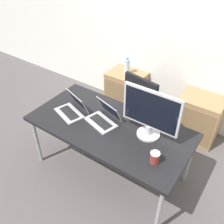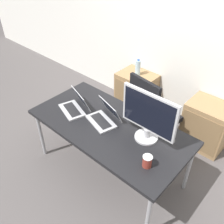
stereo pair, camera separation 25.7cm
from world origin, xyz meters
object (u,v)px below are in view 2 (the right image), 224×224
(laptop_left, at_px, (75,106))
(monitor, at_px, (148,116))
(cabinet_left, at_px, (136,93))
(coffee_cup_brown, at_px, (147,161))
(water_bottle, at_px, (138,68))
(laptop_right, at_px, (104,117))
(cabinet_right, at_px, (206,125))
(office_chair, at_px, (152,122))

(laptop_left, bearing_deg, monitor, 10.11)
(cabinet_left, distance_m, coffee_cup_brown, 1.84)
(coffee_cup_brown, bearing_deg, cabinet_left, 129.88)
(water_bottle, height_order, coffee_cup_brown, water_bottle)
(laptop_left, relative_size, laptop_right, 1.01)
(monitor, bearing_deg, laptop_right, -170.70)
(laptop_left, bearing_deg, cabinet_left, 92.17)
(cabinet_right, height_order, coffee_cup_brown, coffee_cup_brown)
(water_bottle, bearing_deg, office_chair, -38.76)
(cabinet_right, relative_size, laptop_left, 1.63)
(cabinet_left, height_order, laptop_right, laptop_right)
(cabinet_left, relative_size, water_bottle, 2.60)
(cabinet_right, distance_m, monitor, 1.28)
(water_bottle, relative_size, coffee_cup_brown, 2.11)
(water_bottle, bearing_deg, cabinet_left, -90.00)
(office_chair, bearing_deg, coffee_cup_brown, -59.56)
(office_chair, distance_m, laptop_right, 0.76)
(laptop_left, height_order, laptop_right, laptop_left)
(office_chair, xyz_separation_m, cabinet_left, (-0.64, 0.51, -0.09))
(cabinet_right, bearing_deg, laptop_left, -131.82)
(cabinet_left, relative_size, laptop_left, 1.63)
(cabinet_right, bearing_deg, monitor, -101.78)
(office_chair, bearing_deg, water_bottle, 141.24)
(office_chair, relative_size, cabinet_left, 1.70)
(office_chair, height_order, water_bottle, office_chair)
(office_chair, distance_m, cabinet_left, 0.82)
(laptop_left, distance_m, coffee_cup_brown, 1.10)
(water_bottle, height_order, monitor, monitor)
(cabinet_right, xyz_separation_m, laptop_left, (-1.10, -1.23, 0.44))
(cabinet_right, distance_m, laptop_right, 1.43)
(monitor, bearing_deg, coffee_cup_brown, -53.32)
(monitor, bearing_deg, laptop_left, -169.89)
(office_chair, relative_size, cabinet_right, 1.70)
(cabinet_left, distance_m, monitor, 1.57)
(coffee_cup_brown, bearing_deg, monitor, 126.68)
(cabinet_left, xyz_separation_m, coffee_cup_brown, (1.14, -1.37, 0.45))
(water_bottle, xyz_separation_m, laptop_left, (0.05, -1.24, 0.00))
(office_chair, height_order, coffee_cup_brown, office_chair)
(monitor, xyz_separation_m, coffee_cup_brown, (0.22, -0.29, -0.21))
(water_bottle, xyz_separation_m, coffee_cup_brown, (1.14, -1.37, 0.02))
(office_chair, relative_size, laptop_left, 2.77)
(laptop_right, bearing_deg, water_bottle, 110.33)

